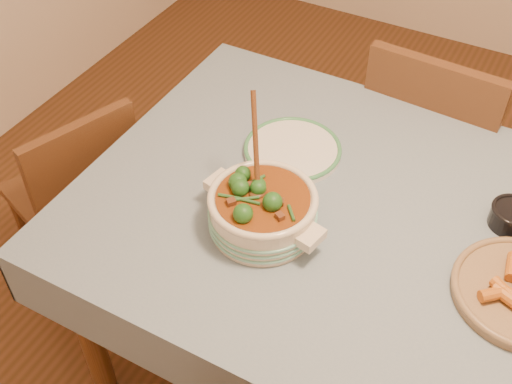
% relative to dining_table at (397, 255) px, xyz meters
% --- Properties ---
extents(floor, '(4.50, 4.50, 0.00)m').
position_rel_dining_table_xyz_m(floor, '(0.00, 0.00, -0.66)').
color(floor, '#4A2C15').
rests_on(floor, ground).
extents(dining_table, '(1.68, 1.08, 0.76)m').
position_rel_dining_table_xyz_m(dining_table, '(0.00, 0.00, 0.00)').
color(dining_table, brown).
rests_on(dining_table, floor).
extents(stew_casserole, '(0.34, 0.31, 0.32)m').
position_rel_dining_table_xyz_m(stew_casserole, '(-0.31, -0.15, 0.16)').
color(stew_casserole, beige).
rests_on(stew_casserole, dining_table).
extents(white_plate, '(0.36, 0.36, 0.02)m').
position_rel_dining_table_xyz_m(white_plate, '(-0.37, 0.14, 0.10)').
color(white_plate, white).
rests_on(white_plate, dining_table).
extents(condiment_bowl, '(0.14, 0.14, 0.06)m').
position_rel_dining_table_xyz_m(condiment_bowl, '(0.23, 0.15, 0.12)').
color(condiment_bowl, black).
rests_on(condiment_bowl, dining_table).
extents(chair_far, '(0.45, 0.45, 0.91)m').
position_rel_dining_table_xyz_m(chair_far, '(-0.09, 0.64, -0.15)').
color(chair_far, '#59341B').
rests_on(chair_far, floor).
extents(chair_left, '(0.47, 0.47, 0.79)m').
position_rel_dining_table_xyz_m(chair_left, '(-1.05, -0.06, -0.22)').
color(chair_left, '#59341B').
rests_on(chair_left, floor).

